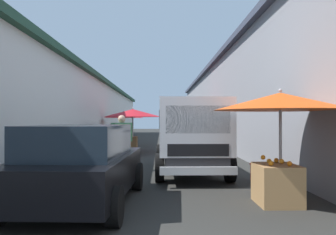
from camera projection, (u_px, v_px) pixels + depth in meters
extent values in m
plane|color=#282826|center=(158.00, 154.00, 15.44)|extent=(90.00, 90.00, 0.00)
cube|color=silver|center=(24.00, 113.00, 17.58)|extent=(49.50, 7.00, 3.78)
cube|color=#284C38|center=(24.00, 74.00, 17.59)|extent=(49.80, 7.50, 0.24)
cube|color=gray|center=(290.00, 103.00, 17.84)|extent=(49.50, 7.00, 4.87)
cube|color=#383D4C|center=(290.00, 54.00, 17.86)|extent=(49.80, 7.50, 0.24)
cylinder|color=#9E9EA3|center=(133.00, 131.00, 16.36)|extent=(0.06, 0.06, 2.06)
cone|color=red|center=(133.00, 113.00, 16.36)|extent=(2.73, 2.73, 0.37)
sphere|color=#9E9EA3|center=(133.00, 108.00, 16.36)|extent=(0.07, 0.07, 0.07)
cube|color=brown|center=(129.00, 144.00, 16.53)|extent=(0.99, 0.78, 0.75)
sphere|color=orange|center=(130.00, 136.00, 16.57)|extent=(0.09, 0.09, 0.09)
sphere|color=orange|center=(132.00, 136.00, 16.28)|extent=(0.09, 0.09, 0.09)
sphere|color=orange|center=(128.00, 135.00, 16.45)|extent=(0.09, 0.09, 0.09)
sphere|color=orange|center=(125.00, 136.00, 16.68)|extent=(0.09, 0.09, 0.09)
cylinder|color=#9E9EA3|center=(189.00, 128.00, 20.76)|extent=(0.06, 0.06, 2.07)
cone|color=red|center=(189.00, 115.00, 20.77)|extent=(2.42, 2.42, 0.48)
sphere|color=#9E9EA3|center=(189.00, 111.00, 20.77)|extent=(0.07, 0.07, 0.07)
cube|color=#9E7547|center=(186.00, 140.00, 20.73)|extent=(1.00, 0.68, 0.71)
sphere|color=orange|center=(186.00, 133.00, 20.78)|extent=(0.09, 0.09, 0.09)
sphere|color=orange|center=(184.00, 133.00, 21.05)|extent=(0.09, 0.09, 0.09)
sphere|color=orange|center=(185.00, 132.00, 20.64)|extent=(0.09, 0.09, 0.09)
sphere|color=orange|center=(188.00, 133.00, 20.60)|extent=(0.09, 0.09, 0.09)
cylinder|color=#9E9EA3|center=(124.00, 129.00, 20.58)|extent=(0.06, 0.06, 2.03)
cone|color=red|center=(124.00, 115.00, 20.59)|extent=(2.37, 2.37, 0.35)
sphere|color=#9E9EA3|center=(124.00, 111.00, 20.59)|extent=(0.07, 0.07, 0.07)
cube|color=olive|center=(127.00, 140.00, 20.83)|extent=(0.86, 0.59, 0.73)
sphere|color=orange|center=(126.00, 133.00, 21.05)|extent=(0.09, 0.09, 0.09)
sphere|color=orange|center=(126.00, 133.00, 20.83)|extent=(0.09, 0.09, 0.09)
sphere|color=orange|center=(129.00, 133.00, 20.84)|extent=(0.09, 0.09, 0.09)
sphere|color=orange|center=(131.00, 132.00, 20.73)|extent=(0.09, 0.09, 0.09)
sphere|color=orange|center=(127.00, 133.00, 20.80)|extent=(0.09, 0.09, 0.09)
cylinder|color=#9E9EA3|center=(280.00, 147.00, 6.51)|extent=(0.06, 0.06, 2.06)
cone|color=#D84C14|center=(280.00, 101.00, 6.51)|extent=(2.51, 2.51, 0.33)
sphere|color=#9E9EA3|center=(280.00, 90.00, 6.52)|extent=(0.07, 0.07, 0.07)
cube|color=#9E7547|center=(277.00, 184.00, 6.32)|extent=(0.88, 0.73, 0.73)
sphere|color=orange|center=(282.00, 161.00, 6.45)|extent=(0.09, 0.09, 0.09)
sphere|color=orange|center=(269.00, 161.00, 6.48)|extent=(0.09, 0.09, 0.09)
sphere|color=orange|center=(271.00, 163.00, 6.15)|extent=(0.09, 0.09, 0.09)
sphere|color=orange|center=(276.00, 160.00, 6.60)|extent=(0.09, 0.09, 0.09)
sphere|color=orange|center=(290.00, 164.00, 6.11)|extent=(0.09, 0.09, 0.09)
sphere|color=orange|center=(263.00, 157.00, 6.62)|extent=(0.09, 0.09, 0.09)
cube|color=black|center=(82.00, 173.00, 6.32)|extent=(3.99, 1.93, 0.64)
cube|color=#19232D|center=(79.00, 141.00, 6.17)|extent=(2.42, 1.64, 0.56)
cube|color=black|center=(104.00, 170.00, 8.23)|extent=(0.19, 1.65, 0.20)
cube|color=silver|center=(80.00, 158.00, 8.27)|extent=(0.07, 0.24, 0.14)
cube|color=silver|center=(129.00, 158.00, 8.23)|extent=(0.07, 0.24, 0.14)
cylinder|color=black|center=(60.00, 176.00, 7.67)|extent=(0.61, 0.23, 0.60)
cylinder|color=black|center=(137.00, 176.00, 7.61)|extent=(0.61, 0.23, 0.60)
cylinder|color=black|center=(114.00, 206.00, 4.96)|extent=(0.61, 0.23, 0.60)
cube|color=black|center=(189.00, 155.00, 10.21)|extent=(4.81, 1.49, 0.36)
cube|color=silver|center=(195.00, 127.00, 8.58)|extent=(1.54, 1.76, 1.40)
cube|color=#19232D|center=(198.00, 119.00, 7.85)|extent=(0.07, 1.47, 0.63)
cube|color=#19232D|center=(195.00, 120.00, 8.59)|extent=(1.05, 1.78, 0.45)
cube|color=black|center=(198.00, 150.00, 7.83)|extent=(0.06, 1.40, 0.28)
cube|color=silver|center=(199.00, 171.00, 7.75)|extent=(0.13, 1.75, 0.18)
cube|color=gray|center=(213.00, 139.00, 11.05)|extent=(3.16, 0.07, 0.50)
cube|color=gray|center=(161.00, 139.00, 11.01)|extent=(3.16, 0.07, 0.50)
cube|color=gray|center=(184.00, 137.00, 12.58)|extent=(0.07, 1.65, 0.50)
cylinder|color=black|center=(230.00, 167.00, 8.60)|extent=(0.72, 0.22, 0.72)
cylinder|color=black|center=(160.00, 168.00, 8.56)|extent=(0.72, 0.22, 0.72)
cylinder|color=black|center=(212.00, 155.00, 11.67)|extent=(0.72, 0.22, 0.72)
cylinder|color=black|center=(160.00, 155.00, 11.63)|extent=(0.72, 0.22, 0.72)
cylinder|color=#232328|center=(124.00, 157.00, 10.37)|extent=(0.14, 0.14, 0.83)
cylinder|color=#232328|center=(119.00, 158.00, 10.30)|extent=(0.14, 0.14, 0.83)
cube|color=#4C8C59|center=(122.00, 133.00, 10.34)|extent=(0.37, 0.53, 0.63)
sphere|color=tan|center=(122.00, 119.00, 10.34)|extent=(0.23, 0.23, 0.23)
cylinder|color=#4C8C59|center=(131.00, 132.00, 10.46)|extent=(0.08, 0.08, 0.56)
cylinder|color=#4C8C59|center=(112.00, 132.00, 10.22)|extent=(0.08, 0.08, 0.56)
cylinder|color=black|center=(103.00, 148.00, 16.47)|extent=(0.44, 0.10, 0.44)
cylinder|color=black|center=(98.00, 150.00, 15.22)|extent=(0.44, 0.12, 0.44)
cube|color=#3359A5|center=(100.00, 148.00, 15.80)|extent=(0.90, 0.30, 0.08)
ellipsoid|color=black|center=(99.00, 140.00, 15.50)|extent=(0.56, 0.27, 0.20)
cube|color=#3359A5|center=(103.00, 138.00, 16.42)|extent=(0.15, 0.32, 0.56)
cylinder|color=silver|center=(102.00, 136.00, 16.36)|extent=(0.27, 0.06, 0.68)
cylinder|color=black|center=(102.00, 129.00, 16.28)|extent=(0.55, 0.05, 0.04)
cylinder|color=red|center=(255.00, 164.00, 8.82)|extent=(0.30, 0.30, 0.03)
cylinder|color=red|center=(254.00, 171.00, 8.93)|extent=(0.04, 0.04, 0.42)
cylinder|color=red|center=(251.00, 172.00, 8.82)|extent=(0.04, 0.04, 0.42)
cylinder|color=red|center=(257.00, 173.00, 8.71)|extent=(0.04, 0.04, 0.42)
cylinder|color=red|center=(260.00, 172.00, 8.82)|extent=(0.04, 0.04, 0.42)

